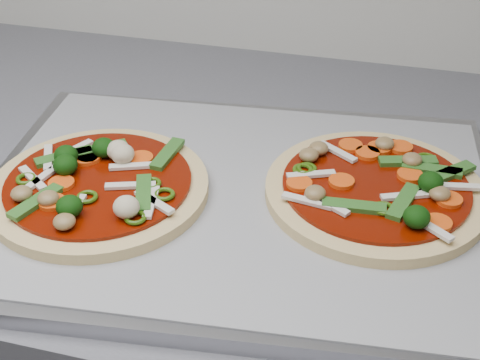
# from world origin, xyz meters

# --- Properties ---
(baking_tray) EXTENTS (0.55, 0.43, 0.02)m
(baking_tray) POSITION_xyz_m (0.45, 1.22, 0.91)
(baking_tray) COLOR #97979C
(baking_tray) RESTS_ON countertop
(parchment) EXTENTS (0.52, 0.40, 0.00)m
(parchment) POSITION_xyz_m (0.45, 1.22, 0.92)
(parchment) COLOR #939398
(parchment) RESTS_ON baking_tray
(pizza_left) EXTENTS (0.27, 0.27, 0.04)m
(pizza_left) POSITION_xyz_m (0.32, 1.18, 0.93)
(pizza_left) COLOR #EFCB87
(pizza_left) RESTS_ON parchment
(pizza_right) EXTENTS (0.28, 0.28, 0.04)m
(pizza_right) POSITION_xyz_m (0.59, 1.24, 0.93)
(pizza_right) COLOR #EFCB87
(pizza_right) RESTS_ON parchment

